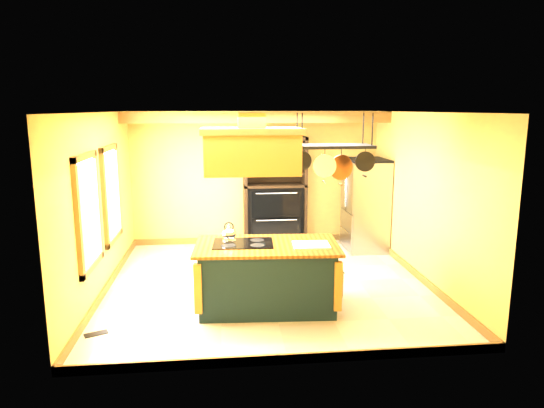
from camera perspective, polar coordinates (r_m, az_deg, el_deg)
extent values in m
plane|color=beige|center=(7.85, -0.53, -9.37)|extent=(5.00, 5.00, 0.00)
plane|color=white|center=(7.35, -0.57, 10.75)|extent=(5.00, 5.00, 0.00)
cube|color=gold|center=(9.94, -1.93, 3.05)|extent=(5.00, 0.02, 2.70)
cube|color=gold|center=(5.06, 2.17, -4.94)|extent=(5.00, 0.02, 2.70)
cube|color=gold|center=(7.66, -19.50, -0.03)|extent=(0.02, 5.00, 2.70)
cube|color=gold|center=(8.11, 17.34, 0.69)|extent=(0.02, 5.00, 2.70)
cube|color=brown|center=(9.04, -1.61, 10.14)|extent=(5.00, 0.15, 0.20)
cube|color=brown|center=(6.88, -20.80, -0.91)|extent=(0.06, 1.06, 1.56)
cube|color=white|center=(6.88, -20.59, -0.91)|extent=(0.02, 0.85, 1.34)
cube|color=brown|center=(8.22, -18.37, 1.12)|extent=(0.06, 1.06, 1.56)
cube|color=white|center=(8.22, -18.20, 1.13)|extent=(0.02, 0.85, 1.34)
cube|color=black|center=(6.83, -0.60, -8.65)|extent=(1.86, 1.08, 0.88)
cube|color=brown|center=(6.68, -0.61, -4.93)|extent=(2.03, 1.20, 0.04)
cube|color=black|center=(6.72, -3.43, -4.62)|extent=(0.85, 0.61, 0.01)
ellipsoid|color=silver|center=(6.83, -5.08, -3.49)|extent=(0.20, 0.20, 0.16)
cube|color=white|center=(6.64, 4.63, -4.81)|extent=(0.51, 0.41, 0.02)
cube|color=#AF702B|center=(6.43, -2.41, 5.89)|extent=(1.24, 0.67, 0.53)
cube|color=brown|center=(6.41, -2.44, 8.59)|extent=(1.32, 0.75, 0.08)
cube|color=#AF702B|center=(6.41, -2.44, 9.46)|extent=(0.35, 0.35, 0.27)
cube|color=black|center=(6.59, 7.24, 6.76)|extent=(1.03, 0.51, 0.04)
cylinder|color=black|center=(6.28, 3.56, 8.64)|extent=(0.02, 0.02, 0.44)
cylinder|color=black|center=(6.89, 10.69, 8.69)|extent=(0.02, 0.02, 0.44)
cylinder|color=black|center=(6.62, 3.51, 5.12)|extent=(0.27, 0.03, 0.27)
cylinder|color=silver|center=(6.48, 6.21, 4.49)|extent=(0.31, 0.04, 0.31)
cylinder|color=#A8592A|center=(6.75, 8.12, 4.28)|extent=(0.35, 0.03, 0.35)
cylinder|color=black|center=(6.61, 10.89, 4.93)|extent=(0.27, 0.04, 0.27)
cube|color=#95989D|center=(9.69, 10.97, -0.18)|extent=(0.73, 0.90, 1.76)
cube|color=#95989D|center=(9.30, 9.21, 1.84)|extent=(0.03, 0.43, 0.95)
cube|color=#95989D|center=(9.73, 8.53, 2.27)|extent=(0.03, 0.43, 0.95)
cube|color=#95989D|center=(9.69, 8.71, -2.98)|extent=(0.03, 0.86, 0.74)
cube|color=black|center=(9.89, 10.79, -5.01)|extent=(0.70, 0.85, 0.06)
cube|color=black|center=(9.96, 0.19, 1.64)|extent=(1.25, 0.06, 2.21)
cube|color=black|center=(9.68, -3.16, 1.35)|extent=(0.06, 0.53, 2.21)
cube|color=black|center=(9.81, 3.78, 1.47)|extent=(0.06, 0.53, 2.21)
cube|color=black|center=(9.71, 0.34, 2.25)|extent=(1.25, 0.53, 0.05)
cube|color=black|center=(9.85, 0.31, -1.14)|extent=(1.13, 0.43, 1.19)
cube|color=black|center=(9.49, 0.53, -0.02)|extent=(0.97, 0.04, 0.53)
cube|color=black|center=(9.60, 0.52, -3.11)|extent=(0.97, 0.04, 0.48)
cube|color=black|center=(9.67, 0.34, 3.65)|extent=(1.13, 0.47, 0.02)
cube|color=black|center=(9.64, 0.34, 5.18)|extent=(1.13, 0.47, 0.02)
cube|color=black|center=(9.62, 0.34, 6.66)|extent=(1.13, 0.47, 0.02)
cylinder|color=white|center=(9.59, -1.45, 3.88)|extent=(0.22, 0.22, 0.07)
cylinder|color=teal|center=(9.62, 2.37, 5.76)|extent=(0.10, 0.10, 0.17)
cube|color=black|center=(6.60, -19.99, -14.15)|extent=(0.30, 0.23, 0.01)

